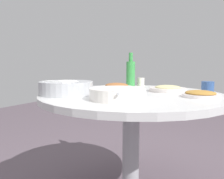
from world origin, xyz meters
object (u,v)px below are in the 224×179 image
Objects in this scene: dish_stirfry at (117,87)px; tea_cup_near at (141,82)px; dish_tofu_braise at (200,94)px; tea_cup_far at (208,87)px; round_dining_table at (131,110)px; green_bottle at (131,73)px; rice_bowl at (66,88)px; soup_bowl at (118,94)px; dish_noodles at (168,89)px.

tea_cup_near is at bearing 84.63° from dish_stirfry.
tea_cup_far is (0.01, 0.26, 0.02)m from dish_tofu_braise.
round_dining_table is 5.65× the size of dish_tofu_braise.
dish_stirfry is at bearing -164.52° from tea_cup_far.
green_bottle reaches higher than round_dining_table.
green_bottle is at bearing 92.21° from dish_stirfry.
round_dining_table is 4.03× the size of green_bottle.
rice_bowl is at bearing -101.12° from green_bottle.
tea_cup_far reaches higher than round_dining_table.
dish_tofu_braise is (0.40, 0.03, 0.13)m from round_dining_table.
rice_bowl is at bearing -140.48° from round_dining_table.
dish_stirfry is (-0.58, 0.10, 0.00)m from dish_tofu_braise.
green_bottle is at bearing 148.17° from dish_tofu_braise.
dish_stirfry is (0.14, 0.38, -0.02)m from rice_bowl.
tea_cup_near is (-0.19, 0.78, 0.01)m from soup_bowl.
rice_bowl reaches higher than tea_cup_far.
green_bottle is at bearing 115.25° from round_dining_table.
rice_bowl is 4.59× the size of tea_cup_near.
green_bottle reaches higher than dish_tofu_braise.
tea_cup_far is at bearing 21.32° from dish_noodles.
dish_stirfry is at bearing -87.79° from green_bottle.
green_bottle is (-0.19, 0.39, 0.23)m from round_dining_table.
round_dining_table is 0.49m from green_bottle.
soup_bowl is at bearing -80.31° from round_dining_table.
dish_noodles is at bearing 42.73° from rice_bowl.
green_bottle is (-0.01, 0.27, 0.09)m from dish_stirfry.
round_dining_table is 0.55m from tea_cup_near.
green_bottle is at bearing 170.31° from tea_cup_far.
tea_cup_far is (0.37, 0.57, 0.01)m from soup_bowl.
tea_cup_near and tea_cup_far have the same top height.
dish_stirfry is (-0.35, -0.07, 0.00)m from dish_noodles.
tea_cup_far is at bearing -21.32° from tea_cup_near.
green_bottle is (-0.23, 0.67, 0.09)m from soup_bowl.
dish_tofu_braise is (0.72, 0.29, -0.03)m from rice_bowl.
round_dining_table is 4.84× the size of dish_stirfry.
rice_bowl is 0.36m from soup_bowl.
rice_bowl reaches higher than soup_bowl.
dish_tofu_braise is (0.36, 0.30, -0.01)m from soup_bowl.
round_dining_table is at bearing -132.37° from dish_noodles.
soup_bowl is at bearing -2.94° from rice_bowl.
dish_noodles is 3.12× the size of tea_cup_far.
tea_cup_near reaches higher than dish_noodles.
tea_cup_near is 0.88× the size of tea_cup_far.
round_dining_table is 4.63× the size of dish_noodles.
soup_bowl is 0.68m from tea_cup_far.
soup_bowl is 1.42× the size of dish_tofu_braise.
dish_tofu_braise is at bearing 3.83° from round_dining_table.
dish_tofu_braise is 2.56× the size of tea_cup_far.
rice_bowl is at bearing -102.82° from tea_cup_near.
tea_cup_near is at bearing 68.02° from green_bottle.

